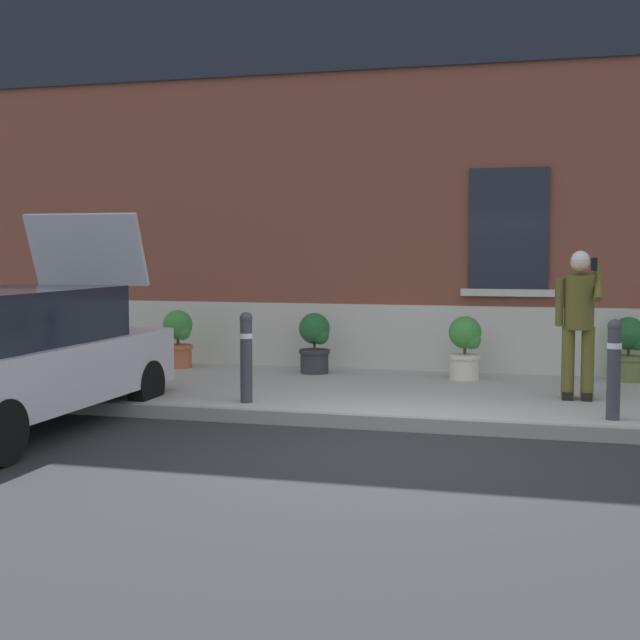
{
  "coord_description": "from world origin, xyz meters",
  "views": [
    {
      "loc": [
        1.44,
        -8.15,
        1.91
      ],
      "look_at": [
        -1.15,
        1.6,
        1.1
      ],
      "focal_mm": 49.57,
      "sensor_mm": 36.0,
      "label": 1
    }
  ],
  "objects": [
    {
      "name": "ground_plane",
      "position": [
        0.0,
        0.0,
        0.0
      ],
      "size": [
        80.0,
        80.0,
        0.0
      ],
      "primitive_type": "plane",
      "color": "#232326"
    },
    {
      "name": "sidewalk",
      "position": [
        0.0,
        2.8,
        0.07
      ],
      "size": [
        24.0,
        3.6,
        0.15
      ],
      "primitive_type": "cube",
      "color": "#99968E",
      "rests_on": "ground"
    },
    {
      "name": "curb_edge",
      "position": [
        0.0,
        0.94,
        0.07
      ],
      "size": [
        24.0,
        0.12,
        0.15
      ],
      "primitive_type": "cube",
      "color": "gray",
      "rests_on": "ground"
    },
    {
      "name": "building_facade",
      "position": [
        0.01,
        5.29,
        3.73
      ],
      "size": [
        24.0,
        1.52,
        7.5
      ],
      "color": "brown",
      "rests_on": "ground"
    },
    {
      "name": "hatchback_car_silver",
      "position": [
        -4.03,
        -0.08,
        0.8
      ],
      "size": [
        1.84,
        4.09,
        2.34
      ],
      "color": "#B7B7BF",
      "rests_on": "ground"
    },
    {
      "name": "bollard_near_person",
      "position": [
        2.05,
        1.35,
        0.71
      ],
      "size": [
        0.15,
        0.15,
        1.04
      ],
      "color": "#333338",
      "rests_on": "sidewalk"
    },
    {
      "name": "bollard_far_left",
      "position": [
        -1.96,
        1.35,
        0.71
      ],
      "size": [
        0.15,
        0.15,
        1.04
      ],
      "color": "#333338",
      "rests_on": "sidewalk"
    },
    {
      "name": "person_on_phone",
      "position": [
        1.72,
        2.44,
        1.15
      ],
      "size": [
        0.51,
        0.5,
        1.74
      ],
      "rotation": [
        0.0,
        0.0,
        0.01
      ],
      "color": "#514C1E",
      "rests_on": "sidewalk"
    },
    {
      "name": "planter_terracotta",
      "position": [
        -3.97,
        3.95,
        0.61
      ],
      "size": [
        0.44,
        0.44,
        0.86
      ],
      "color": "#B25B38",
      "rests_on": "sidewalk"
    },
    {
      "name": "planter_charcoal",
      "position": [
        -1.84,
        3.88,
        0.61
      ],
      "size": [
        0.44,
        0.44,
        0.86
      ],
      "color": "#2D2D30",
      "rests_on": "sidewalk"
    },
    {
      "name": "planter_cream",
      "position": [
        0.29,
        3.82,
        0.61
      ],
      "size": [
        0.44,
        0.44,
        0.86
      ],
      "color": "beige",
      "rests_on": "sidewalk"
    },
    {
      "name": "planter_olive",
      "position": [
        2.42,
        4.23,
        0.61
      ],
      "size": [
        0.44,
        0.44,
        0.86
      ],
      "color": "#606B38",
      "rests_on": "sidewalk"
    }
  ]
}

